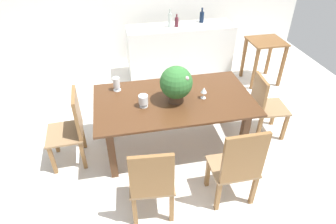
{
  "coord_description": "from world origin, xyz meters",
  "views": [
    {
      "loc": [
        -0.67,
        -3.01,
        2.7
      ],
      "look_at": [
        -0.07,
        -0.09,
        0.56
      ],
      "focal_mm": 30.94,
      "sensor_mm": 36.0,
      "label": 1
    }
  ],
  "objects_px": {
    "dining_table": "(174,106)",
    "wine_bottle_dark": "(170,20)",
    "flower_centerpiece": "(176,83)",
    "chair_head_end": "(72,126)",
    "chair_foot_end": "(264,104)",
    "chair_near_left": "(152,181)",
    "chair_near_right": "(238,165)",
    "crystal_vase_left": "(143,100)",
    "side_table": "(265,52)",
    "crystal_vase_center_near": "(116,83)",
    "wine_bottle_clear": "(202,17)",
    "wine_glass": "(204,90)",
    "wine_bottle_tall": "(177,22)",
    "kitchen_counter": "(180,51)"
  },
  "relations": [
    {
      "from": "chair_near_left",
      "to": "side_table",
      "type": "distance_m",
      "value": 3.45
    },
    {
      "from": "dining_table",
      "to": "side_table",
      "type": "bearing_deg",
      "value": 35.99
    },
    {
      "from": "chair_near_right",
      "to": "crystal_vase_center_near",
      "type": "bearing_deg",
      "value": -51.54
    },
    {
      "from": "chair_head_end",
      "to": "wine_bottle_tall",
      "type": "relative_size",
      "value": 4.42
    },
    {
      "from": "flower_centerpiece",
      "to": "kitchen_counter",
      "type": "bearing_deg",
      "value": 74.99
    },
    {
      "from": "crystal_vase_left",
      "to": "chair_near_left",
      "type": "bearing_deg",
      "value": -93.72
    },
    {
      "from": "chair_near_left",
      "to": "crystal_vase_center_near",
      "type": "distance_m",
      "value": 1.44
    },
    {
      "from": "flower_centerpiece",
      "to": "crystal_vase_left",
      "type": "distance_m",
      "value": 0.43
    },
    {
      "from": "chair_near_left",
      "to": "wine_glass",
      "type": "xyz_separation_m",
      "value": [
        0.81,
        0.98,
        0.34
      ]
    },
    {
      "from": "dining_table",
      "to": "wine_bottle_dark",
      "type": "distance_m",
      "value": 2.09
    },
    {
      "from": "flower_centerpiece",
      "to": "crystal_vase_center_near",
      "type": "height_order",
      "value": "flower_centerpiece"
    },
    {
      "from": "chair_foot_end",
      "to": "chair_head_end",
      "type": "relative_size",
      "value": 0.94
    },
    {
      "from": "wine_bottle_clear",
      "to": "wine_bottle_tall",
      "type": "height_order",
      "value": "wine_bottle_clear"
    },
    {
      "from": "chair_near_right",
      "to": "crystal_vase_left",
      "type": "bearing_deg",
      "value": -49.34
    },
    {
      "from": "flower_centerpiece",
      "to": "dining_table",
      "type": "bearing_deg",
      "value": 105.74
    },
    {
      "from": "chair_head_end",
      "to": "chair_near_right",
      "type": "height_order",
      "value": "chair_near_right"
    },
    {
      "from": "chair_near_right",
      "to": "wine_bottle_dark",
      "type": "height_order",
      "value": "wine_bottle_dark"
    },
    {
      "from": "dining_table",
      "to": "crystal_vase_center_near",
      "type": "bearing_deg",
      "value": 152.69
    },
    {
      "from": "chair_near_right",
      "to": "wine_bottle_clear",
      "type": "distance_m",
      "value": 3.26
    },
    {
      "from": "chair_head_end",
      "to": "chair_near_right",
      "type": "xyz_separation_m",
      "value": [
        1.69,
        -1.04,
        0.03
      ]
    },
    {
      "from": "dining_table",
      "to": "chair_near_right",
      "type": "distance_m",
      "value": 1.13
    },
    {
      "from": "chair_near_right",
      "to": "crystal_vase_center_near",
      "type": "relative_size",
      "value": 5.64
    },
    {
      "from": "chair_near_left",
      "to": "wine_bottle_tall",
      "type": "height_order",
      "value": "wine_bottle_tall"
    },
    {
      "from": "crystal_vase_center_near",
      "to": "wine_bottle_dark",
      "type": "relative_size",
      "value": 0.58
    },
    {
      "from": "crystal_vase_center_near",
      "to": "chair_near_right",
      "type": "bearing_deg",
      "value": -51.29
    },
    {
      "from": "dining_table",
      "to": "flower_centerpiece",
      "type": "distance_m",
      "value": 0.37
    },
    {
      "from": "chair_near_left",
      "to": "wine_bottle_tall",
      "type": "bearing_deg",
      "value": -102.17
    },
    {
      "from": "side_table",
      "to": "chair_near_left",
      "type": "bearing_deg",
      "value": -134.39
    },
    {
      "from": "dining_table",
      "to": "wine_bottle_clear",
      "type": "relative_size",
      "value": 7.45
    },
    {
      "from": "flower_centerpiece",
      "to": "crystal_vase_center_near",
      "type": "xyz_separation_m",
      "value": [
        -0.68,
        0.4,
        -0.14
      ]
    },
    {
      "from": "chair_foot_end",
      "to": "chair_near_left",
      "type": "bearing_deg",
      "value": 126.06
    },
    {
      "from": "flower_centerpiece",
      "to": "crystal_vase_center_near",
      "type": "bearing_deg",
      "value": 149.82
    },
    {
      "from": "flower_centerpiece",
      "to": "wine_bottle_tall",
      "type": "xyz_separation_m",
      "value": [
        0.48,
        2.06,
        0.02
      ]
    },
    {
      "from": "flower_centerpiece",
      "to": "chair_head_end",
      "type": "bearing_deg",
      "value": 177.47
    },
    {
      "from": "dining_table",
      "to": "chair_near_left",
      "type": "relative_size",
      "value": 2.01
    },
    {
      "from": "dining_table",
      "to": "wine_bottle_dark",
      "type": "xyz_separation_m",
      "value": [
        0.38,
        2.01,
        0.42
      ]
    },
    {
      "from": "chair_foot_end",
      "to": "chair_near_left",
      "type": "distance_m",
      "value": 2.0
    },
    {
      "from": "wine_glass",
      "to": "kitchen_counter",
      "type": "relative_size",
      "value": 0.08
    },
    {
      "from": "crystal_vase_left",
      "to": "chair_foot_end",
      "type": "bearing_deg",
      "value": 3.28
    },
    {
      "from": "chair_head_end",
      "to": "flower_centerpiece",
      "type": "distance_m",
      "value": 1.36
    },
    {
      "from": "chair_head_end",
      "to": "chair_near_right",
      "type": "bearing_deg",
      "value": 56.2
    },
    {
      "from": "wine_bottle_clear",
      "to": "wine_bottle_tall",
      "type": "relative_size",
      "value": 1.19
    },
    {
      "from": "chair_near_left",
      "to": "side_table",
      "type": "bearing_deg",
      "value": -129.37
    },
    {
      "from": "chair_head_end",
      "to": "chair_near_left",
      "type": "xyz_separation_m",
      "value": [
        0.81,
        -1.04,
        -0.01
      ]
    },
    {
      "from": "wine_glass",
      "to": "wine_bottle_clear",
      "type": "distance_m",
      "value": 2.29
    },
    {
      "from": "chair_foot_end",
      "to": "chair_near_left",
      "type": "relative_size",
      "value": 0.95
    },
    {
      "from": "chair_near_left",
      "to": "crystal_vase_center_near",
      "type": "xyz_separation_m",
      "value": [
        -0.22,
        1.38,
        0.33
      ]
    },
    {
      "from": "dining_table",
      "to": "wine_bottle_clear",
      "type": "bearing_deg",
      "value": 65.1
    },
    {
      "from": "chair_head_end",
      "to": "chair_near_left",
      "type": "height_order",
      "value": "chair_head_end"
    },
    {
      "from": "crystal_vase_center_near",
      "to": "wine_bottle_dark",
      "type": "height_order",
      "value": "wine_bottle_dark"
    }
  ]
}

